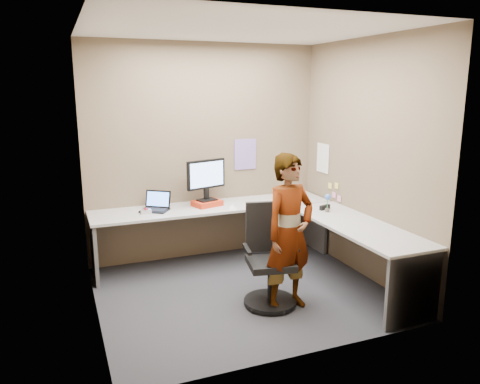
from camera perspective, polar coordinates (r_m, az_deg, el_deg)
name	(u,v)px	position (r m, az deg, el deg)	size (l,w,h in m)	color
ground	(243,292)	(5.15, 0.35, -12.11)	(3.00, 3.00, 0.00)	#25252A
wall_back	(205,152)	(5.96, -4.32, 4.84)	(3.00, 3.00, 0.00)	brown
wall_right	(366,160)	(5.48, 15.12, 3.74)	(2.70, 2.70, 0.00)	brown
wall_left	(89,179)	(4.42, -17.98, 1.49)	(2.70, 2.70, 0.00)	brown
ceiling	(243,29)	(4.71, 0.40, 19.27)	(3.00, 3.00, 0.00)	white
desk	(265,226)	(5.44, 3.12, -4.14)	(2.98, 2.58, 0.73)	#A8A8A8
paper_ream	(207,203)	(5.77, -4.04, -1.36)	(0.33, 0.24, 0.07)	red
monitor	(206,177)	(5.71, -4.14, 1.89)	(0.52, 0.22, 0.50)	black
laptop	(156,205)	(5.64, -10.18, -1.61)	(0.40, 0.39, 0.22)	black
trackball_mouse	(146,211)	(5.52, -11.40, -2.32)	(0.12, 0.08, 0.07)	#B7B7BC
origami	(232,206)	(5.61, -0.93, -1.76)	(0.10, 0.10, 0.06)	white
stapler	(325,207)	(5.67, 10.30, -1.84)	(0.15, 0.04, 0.06)	black
flower	(328,200)	(5.54, 10.63, -0.97)	(0.07, 0.07, 0.22)	brown
calendar_purple	(245,154)	(6.14, 0.64, 4.63)	(0.30, 0.01, 0.40)	#846BB7
calendar_white	(323,158)	(6.22, 10.07, 4.09)	(0.01, 0.28, 0.38)	white
sticky_note_a	(337,186)	(5.99, 11.70, 0.76)	(0.01, 0.07, 0.07)	#F2E059
sticky_note_b	(334,195)	(6.05, 11.39, -0.35)	(0.01, 0.07, 0.07)	pink
sticky_note_c	(339,199)	(5.96, 12.00, -0.78)	(0.01, 0.07, 0.07)	pink
sticky_note_d	(330,186)	(6.12, 10.93, 0.75)	(0.01, 0.07, 0.07)	#F2E059
office_chair	(269,264)	(4.78, 3.56, -8.79)	(0.56, 0.54, 1.01)	black
person	(289,233)	(4.58, 6.04, -4.97)	(0.57, 0.37, 1.56)	#999399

